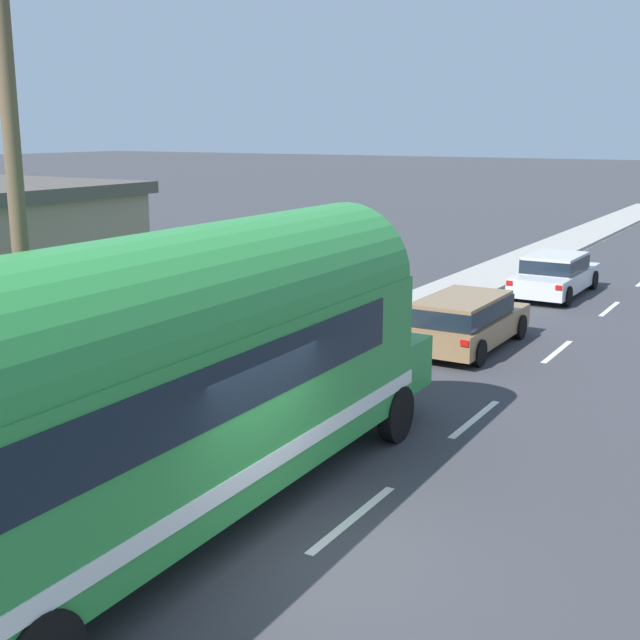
% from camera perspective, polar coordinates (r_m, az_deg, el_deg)
% --- Properties ---
extents(ground_plane, '(300.00, 300.00, 0.00)m').
position_cam_1_polar(ground_plane, '(11.20, -0.66, -15.72)').
color(ground_plane, '#38383D').
extents(lane_markings, '(3.95, 80.00, 0.01)m').
position_cam_1_polar(lane_markings, '(23.20, 10.29, -0.64)').
color(lane_markings, silver).
rests_on(lane_markings, ground).
extents(sidewalk_slab, '(2.36, 90.00, 0.15)m').
position_cam_1_polar(sidewalk_slab, '(21.65, 1.92, -1.22)').
color(sidewalk_slab, '#9E9B93').
rests_on(sidewalk_slab, ground).
extents(utility_pole, '(1.80, 0.24, 8.50)m').
position_cam_1_polar(utility_pole, '(12.58, -20.13, 7.84)').
color(utility_pole, brown).
rests_on(utility_pole, ground).
extents(painted_bus, '(2.76, 12.55, 4.12)m').
position_cam_1_polar(painted_bus, '(10.79, -11.54, -3.86)').
color(painted_bus, '#2D8C3D').
rests_on(painted_bus, ground).
extents(car_lead, '(1.94, 4.47, 1.37)m').
position_cam_1_polar(car_lead, '(20.95, 9.90, 0.11)').
color(car_lead, olive).
rests_on(car_lead, ground).
extents(car_second, '(1.93, 4.78, 1.37)m').
position_cam_1_polar(car_second, '(28.56, 15.84, 3.13)').
color(car_second, silver).
rests_on(car_second, ground).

